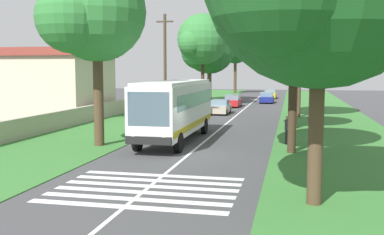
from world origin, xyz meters
TOP-DOWN VIEW (x-y plane):
  - ground at (0.00, 0.00)m, footprint 160.00×160.00m
  - grass_verge_left at (15.00, 8.20)m, footprint 120.00×8.00m
  - grass_verge_right at (15.00, -8.20)m, footprint 120.00×8.00m
  - centre_line at (15.00, 0.00)m, footprint 110.00×0.16m
  - coach_bus at (4.10, 1.80)m, footprint 11.16×2.62m
  - zebra_crossing at (-7.39, 0.00)m, footprint 4.95×6.80m
  - trailing_car_0 at (22.08, 1.79)m, footprint 4.30×1.78m
  - trailing_car_1 at (31.08, 1.67)m, footprint 4.30×1.78m
  - trailing_car_2 at (38.42, -1.97)m, footprint 4.30×1.78m
  - trailing_car_3 at (48.41, -1.96)m, footprint 4.30×1.78m
  - roadside_tree_left_0 at (32.63, 5.69)m, footprint 7.36×6.23m
  - roadside_tree_left_1 at (40.28, 6.34)m, footprint 9.01×7.25m
  - roadside_tree_left_2 at (62.70, 5.41)m, footprint 6.37×5.14m
  - roadside_tree_left_3 at (1.23, 5.85)m, footprint 6.74×5.60m
  - roadside_tree_right_0 at (20.40, -5.66)m, footprint 8.90×7.18m
  - roadside_tree_right_1 at (11.69, -5.25)m, footprint 6.43×5.53m
  - roadside_tree_right_2 at (1.45, -5.10)m, footprint 7.71×6.43m
  - utility_pole at (12.76, 4.89)m, footprint 0.24×1.40m
  - roadside_wall at (20.00, 11.60)m, footprint 70.00×0.40m
  - roadside_building at (16.43, 16.82)m, footprint 9.47×9.41m
  - pedestrian at (4.09, -5.01)m, footprint 0.34×0.34m

SIDE VIEW (x-z plane):
  - ground at x=0.00m, z-range 0.00..0.00m
  - zebra_crossing at x=-7.39m, z-range 0.00..0.01m
  - centre_line at x=15.00m, z-range 0.00..0.01m
  - grass_verge_left at x=15.00m, z-range 0.00..0.04m
  - grass_verge_right at x=15.00m, z-range 0.00..0.04m
  - trailing_car_0 at x=22.08m, z-range -0.05..1.38m
  - trailing_car_1 at x=31.08m, z-range -0.05..1.38m
  - trailing_car_2 at x=38.42m, z-range -0.05..1.38m
  - trailing_car_3 at x=48.41m, z-range -0.05..1.38m
  - roadside_wall at x=20.00m, z-range 0.04..1.38m
  - pedestrian at x=4.09m, z-range 0.06..1.75m
  - coach_bus at x=4.10m, z-range 0.28..4.01m
  - roadside_building at x=16.43m, z-range 0.04..6.37m
  - utility_pole at x=12.76m, z-range 0.19..9.01m
  - roadside_tree_right_1 at x=11.69m, z-range 1.52..10.31m
  - roadside_tree_right_2 at x=1.45m, z-range 1.76..11.99m
  - roadside_tree_left_1 at x=40.28m, z-range 1.70..12.73m
  - roadside_tree_left_3 at x=1.23m, z-range 2.27..12.68m
  - roadside_tree_left_2 at x=62.70m, z-range 2.59..13.18m
  - roadside_tree_left_0 at x=32.63m, z-range 2.36..13.57m
  - roadside_tree_right_0 at x=20.40m, z-range 2.28..14.40m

